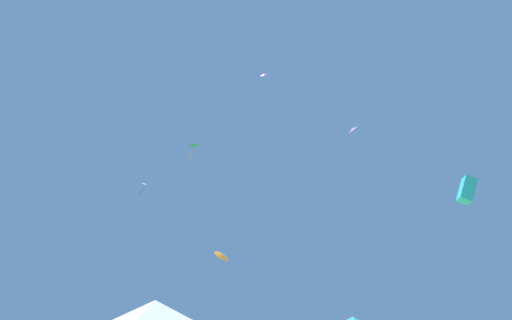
{
  "coord_description": "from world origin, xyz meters",
  "views": [
    {
      "loc": [
        -0.66,
        -5.88,
        1.9
      ],
      "look_at": [
        -0.84,
        16.08,
        14.96
      ],
      "focal_mm": 22.12,
      "sensor_mm": 36.0,
      "label": 1
    }
  ],
  "objects_px": {
    "kite_green_diamond": "(194,146)",
    "kite_cyan_box": "(467,190)",
    "canopy_tent_white": "(153,314)",
    "kite_purple_delta": "(352,129)",
    "kite_orange_delta": "(222,255)",
    "kite_white_delta": "(145,184)",
    "kite_magenta_diamond": "(264,74)"
  },
  "relations": [
    {
      "from": "kite_orange_delta",
      "to": "kite_white_delta",
      "type": "relative_size",
      "value": 1.29
    },
    {
      "from": "kite_orange_delta",
      "to": "kite_green_diamond",
      "type": "distance_m",
      "value": 16.81
    },
    {
      "from": "kite_magenta_diamond",
      "to": "kite_purple_delta",
      "type": "xyz_separation_m",
      "value": [
        8.27,
        -0.08,
        -7.46
      ]
    },
    {
      "from": "kite_white_delta",
      "to": "kite_purple_delta",
      "type": "bearing_deg",
      "value": -16.09
    },
    {
      "from": "kite_white_delta",
      "to": "kite_cyan_box",
      "type": "height_order",
      "value": "kite_white_delta"
    },
    {
      "from": "kite_magenta_diamond",
      "to": "kite_cyan_box",
      "type": "distance_m",
      "value": 24.89
    },
    {
      "from": "kite_orange_delta",
      "to": "kite_green_diamond",
      "type": "xyz_separation_m",
      "value": [
        -4.92,
        4.55,
        15.41
      ]
    },
    {
      "from": "kite_green_diamond",
      "to": "kite_cyan_box",
      "type": "height_order",
      "value": "kite_green_diamond"
    },
    {
      "from": "kite_green_diamond",
      "to": "kite_magenta_diamond",
      "type": "xyz_separation_m",
      "value": [
        9.14,
        -10.3,
        2.4
      ]
    },
    {
      "from": "canopy_tent_white",
      "to": "kite_green_diamond",
      "type": "xyz_separation_m",
      "value": [
        -3.81,
        19.5,
        21.65
      ]
    },
    {
      "from": "kite_orange_delta",
      "to": "kite_white_delta",
      "type": "height_order",
      "value": "kite_white_delta"
    },
    {
      "from": "kite_orange_delta",
      "to": "kite_cyan_box",
      "type": "bearing_deg",
      "value": -57.44
    },
    {
      "from": "kite_white_delta",
      "to": "kite_purple_delta",
      "type": "relative_size",
      "value": 1.03
    },
    {
      "from": "kite_green_diamond",
      "to": "kite_cyan_box",
      "type": "relative_size",
      "value": 2.42
    },
    {
      "from": "canopy_tent_white",
      "to": "kite_white_delta",
      "type": "bearing_deg",
      "value": 116.7
    },
    {
      "from": "kite_green_diamond",
      "to": "kite_cyan_box",
      "type": "bearing_deg",
      "value": -54.04
    },
    {
      "from": "kite_magenta_diamond",
      "to": "kite_white_delta",
      "type": "xyz_separation_m",
      "value": [
        -13.0,
        6.05,
        -10.16
      ]
    },
    {
      "from": "kite_cyan_box",
      "to": "kite_orange_delta",
      "type": "bearing_deg",
      "value": 122.56
    },
    {
      "from": "kite_orange_delta",
      "to": "kite_purple_delta",
      "type": "distance_m",
      "value": 17.23
    },
    {
      "from": "kite_white_delta",
      "to": "kite_purple_delta",
      "type": "distance_m",
      "value": 22.3
    },
    {
      "from": "kite_green_diamond",
      "to": "kite_white_delta",
      "type": "bearing_deg",
      "value": -132.29
    },
    {
      "from": "kite_white_delta",
      "to": "kite_purple_delta",
      "type": "height_order",
      "value": "kite_purple_delta"
    },
    {
      "from": "canopy_tent_white",
      "to": "kite_orange_delta",
      "type": "distance_m",
      "value": 16.23
    },
    {
      "from": "kite_green_diamond",
      "to": "canopy_tent_white",
      "type": "bearing_deg",
      "value": -78.95
    },
    {
      "from": "canopy_tent_white",
      "to": "kite_purple_delta",
      "type": "relative_size",
      "value": 2.57
    },
    {
      "from": "kite_purple_delta",
      "to": "canopy_tent_white",
      "type": "bearing_deg",
      "value": -146.15
    },
    {
      "from": "kite_orange_delta",
      "to": "kite_cyan_box",
      "type": "xyz_separation_m",
      "value": [
        11.89,
        -18.62,
        -2.05
      ]
    },
    {
      "from": "kite_green_diamond",
      "to": "kite_white_delta",
      "type": "relative_size",
      "value": 1.9
    },
    {
      "from": "kite_orange_delta",
      "to": "kite_cyan_box",
      "type": "height_order",
      "value": "kite_orange_delta"
    },
    {
      "from": "kite_purple_delta",
      "to": "kite_magenta_diamond",
      "type": "bearing_deg",
      "value": 179.43
    },
    {
      "from": "kite_green_diamond",
      "to": "kite_white_delta",
      "type": "distance_m",
      "value": 9.65
    },
    {
      "from": "canopy_tent_white",
      "to": "kite_purple_delta",
      "type": "xyz_separation_m",
      "value": [
        13.6,
        9.12,
        16.59
      ]
    }
  ]
}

